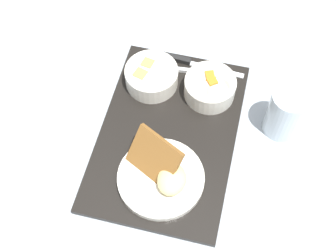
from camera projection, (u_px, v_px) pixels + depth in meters
The scene contains 8 objects.
ground_plane at pixel (168, 136), 1.01m from camera, with size 4.00×4.00×0.00m, color #99A3AD.
serving_tray at pixel (168, 135), 1.00m from camera, with size 0.44×0.30×0.01m.
bowl_salad at pixel (210, 87), 1.03m from camera, with size 0.11×0.11×0.05m.
bowl_soup at pixel (151, 75), 1.04m from camera, with size 0.12×0.12×0.05m.
plate_main at pixel (162, 176), 0.93m from camera, with size 0.18×0.18×0.09m.
knife at pixel (188, 62), 1.09m from camera, with size 0.02×0.20×0.01m.
spoon at pixel (186, 70), 1.08m from camera, with size 0.04×0.16×0.01m.
glass_water at pixel (285, 114), 0.97m from camera, with size 0.08×0.08×0.12m.
Camera 1 is at (0.48, 0.13, 0.88)m, focal length 50.00 mm.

